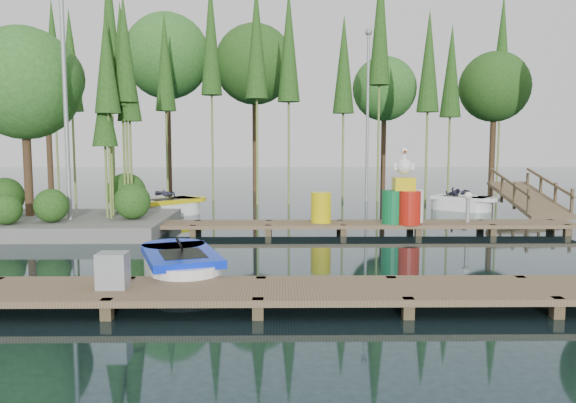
{
  "coord_description": "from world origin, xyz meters",
  "views": [
    {
      "loc": [
        0.33,
        -12.93,
        2.51
      ],
      "look_at": [
        0.5,
        0.5,
        1.1
      ],
      "focal_mm": 35.0,
      "sensor_mm": 36.0,
      "label": 1
    }
  ],
  "objects_px": {
    "boat_blue": "(181,268)",
    "yellow_barrel": "(321,207)",
    "utility_cabinet": "(113,270)",
    "island": "(48,119)",
    "boat_yellow_far": "(169,207)",
    "drum_cluster": "(405,201)"
  },
  "relations": [
    {
      "from": "boat_blue",
      "to": "yellow_barrel",
      "type": "distance_m",
      "value": 6.2
    },
    {
      "from": "boat_blue",
      "to": "utility_cabinet",
      "type": "xyz_separation_m",
      "value": [
        -0.75,
        -1.56,
        0.31
      ]
    },
    {
      "from": "island",
      "to": "boat_yellow_far",
      "type": "bearing_deg",
      "value": 49.32
    },
    {
      "from": "boat_yellow_far",
      "to": "utility_cabinet",
      "type": "xyz_separation_m",
      "value": [
        1.32,
        -10.98,
        0.29
      ]
    },
    {
      "from": "drum_cluster",
      "to": "yellow_barrel",
      "type": "bearing_deg",
      "value": 176.11
    },
    {
      "from": "boat_blue",
      "to": "utility_cabinet",
      "type": "height_order",
      "value": "utility_cabinet"
    },
    {
      "from": "utility_cabinet",
      "to": "yellow_barrel",
      "type": "distance_m",
      "value": 7.91
    },
    {
      "from": "island",
      "to": "drum_cluster",
      "type": "xyz_separation_m",
      "value": [
        10.03,
        -0.95,
        -2.27
      ]
    },
    {
      "from": "boat_yellow_far",
      "to": "yellow_barrel",
      "type": "relative_size",
      "value": 3.3
    },
    {
      "from": "boat_blue",
      "to": "boat_yellow_far",
      "type": "bearing_deg",
      "value": 83.29
    },
    {
      "from": "island",
      "to": "utility_cabinet",
      "type": "bearing_deg",
      "value": -62.47
    },
    {
      "from": "island",
      "to": "boat_yellow_far",
      "type": "relative_size",
      "value": 2.42
    },
    {
      "from": "island",
      "to": "yellow_barrel",
      "type": "bearing_deg",
      "value": -5.83
    },
    {
      "from": "island",
      "to": "yellow_barrel",
      "type": "height_order",
      "value": "island"
    },
    {
      "from": "yellow_barrel",
      "to": "drum_cluster",
      "type": "bearing_deg",
      "value": -3.89
    },
    {
      "from": "boat_yellow_far",
      "to": "drum_cluster",
      "type": "bearing_deg",
      "value": -53.95
    },
    {
      "from": "island",
      "to": "utility_cabinet",
      "type": "height_order",
      "value": "island"
    },
    {
      "from": "yellow_barrel",
      "to": "boat_yellow_far",
      "type": "bearing_deg",
      "value": 141.53
    },
    {
      "from": "boat_blue",
      "to": "yellow_barrel",
      "type": "bearing_deg",
      "value": 42.57
    },
    {
      "from": "island",
      "to": "drum_cluster",
      "type": "bearing_deg",
      "value": -5.39
    },
    {
      "from": "island",
      "to": "utility_cabinet",
      "type": "relative_size",
      "value": 12.37
    },
    {
      "from": "utility_cabinet",
      "to": "yellow_barrel",
      "type": "xyz_separation_m",
      "value": [
        3.68,
        7.0,
        0.15
      ]
    }
  ]
}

